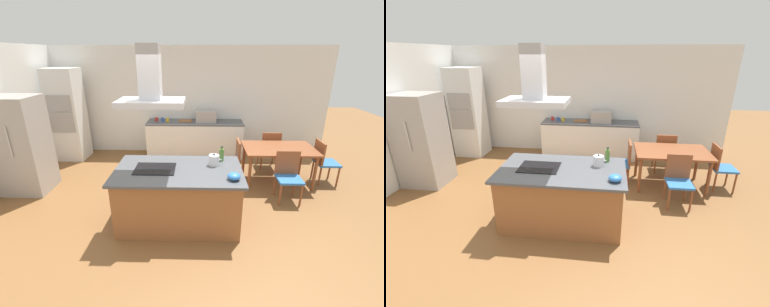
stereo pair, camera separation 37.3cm
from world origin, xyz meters
The scene contains 22 objects.
ground centered at (0.00, 1.50, 0.00)m, with size 16.00×16.00×0.00m, color brown.
wall_back centered at (0.00, 3.25, 1.35)m, with size 7.20×0.10×2.70m, color white.
wall_left centered at (-3.45, 1.00, 1.35)m, with size 0.10×8.80×2.70m, color white.
kitchen_island centered at (0.00, 0.00, 0.45)m, with size 1.90×1.11×0.90m.
cooktop centered at (-0.35, 0.00, 0.91)m, with size 0.60×0.44×0.01m, color black.
tea_kettle centered at (0.54, 0.18, 0.98)m, with size 0.21×0.16×0.19m.
olive_oil_bottle centered at (0.67, 0.37, 1.00)m, with size 0.07×0.07×0.24m.
mixing_bowl centered at (0.78, -0.31, 0.95)m, with size 0.18×0.18×0.10m, color #2D6BB7.
back_counter centered at (0.19, 2.88, 0.45)m, with size 2.40×0.62×0.90m.
countertop_microwave centered at (0.47, 2.88, 1.04)m, with size 0.50×0.38×0.28m, color #9E9993.
coffee_mug_red centered at (-0.78, 2.94, 0.95)m, with size 0.08×0.08×0.09m, color red.
coffee_mug_blue centered at (-0.62, 2.90, 0.95)m, with size 0.08×0.08×0.09m, color #2D56B2.
coffee_mug_yellow centered at (-0.50, 2.87, 0.95)m, with size 0.08×0.08×0.09m, color gold.
cutting_board centered at (-0.05, 2.93, 0.91)m, with size 0.34×0.24×0.02m, color #995B33.
wall_oven_stack centered at (-2.90, 2.65, 1.10)m, with size 0.70×0.66×2.20m.
refrigerator centered at (-2.98, 0.95, 0.91)m, with size 0.80×0.73×1.82m.
dining_table centered at (1.91, 1.41, 0.67)m, with size 1.40×0.90×0.75m.
chair_at_right_end centered at (2.82, 1.41, 0.51)m, with size 0.42×0.42×0.89m.
chair_facing_island centered at (1.91, 0.75, 0.51)m, with size 0.42×0.42×0.89m.
chair_at_left_end centered at (0.99, 1.41, 0.51)m, with size 0.42×0.42×0.89m.
chair_facing_back_wall centered at (1.91, 2.08, 0.51)m, with size 0.42×0.42×0.89m.
range_hood centered at (-0.35, 0.00, 2.10)m, with size 0.90×0.55×0.78m.
Camera 2 is at (0.67, -3.47, 2.51)m, focal length 24.24 mm.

